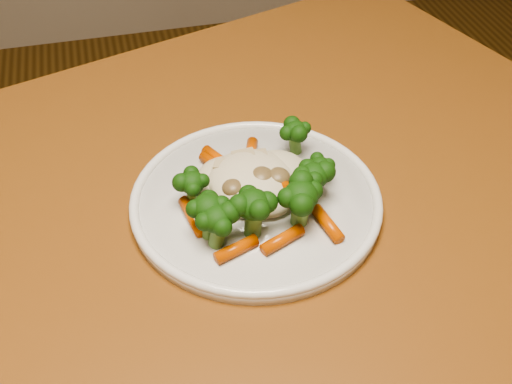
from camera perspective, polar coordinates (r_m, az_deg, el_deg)
The scene contains 3 objects.
dining_table at distance 0.70m, azimuth -7.16°, elevation -11.68°, with size 1.27×1.03×0.75m.
plate at distance 0.65m, azimuth 0.00°, elevation -0.92°, with size 0.25×0.25×0.01m, color silver.
meal at distance 0.62m, azimuth 0.14°, elevation 0.28°, with size 0.17×0.17×0.05m.
Camera 1 is at (-0.15, -0.76, 1.20)m, focal length 45.00 mm.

